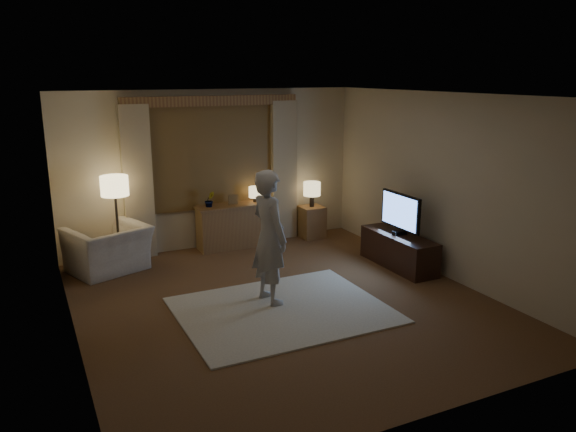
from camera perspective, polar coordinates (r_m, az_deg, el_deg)
room at (r=7.30m, az=-2.08°, el=2.33°), size 5.04×5.54×2.64m
rug at (r=7.03m, az=-0.57°, el=-9.52°), size 2.50×2.00×0.02m
sideboard at (r=9.42m, az=-5.54°, el=-1.11°), size 1.20×0.40×0.70m
picture_frame at (r=9.31m, az=-5.60°, el=1.56°), size 0.16×0.02×0.20m
plant at (r=9.18m, az=-7.95°, el=1.61°), size 0.17×0.13×0.30m
table_lamp_sideboard at (r=9.43m, az=-3.34°, el=2.37°), size 0.22×0.22×0.30m
floor_lamp at (r=8.63m, az=-17.18°, el=2.45°), size 0.41×0.41×1.39m
armchair at (r=8.65m, az=-17.80°, el=-3.22°), size 1.31×1.23×0.68m
side_table at (r=9.97m, az=2.41°, el=-0.60°), size 0.40×0.40×0.56m
table_lamp_side at (r=9.83m, az=2.45°, el=2.70°), size 0.30×0.30×0.44m
tv_stand at (r=8.64m, az=11.17°, el=-3.46°), size 0.45×1.40×0.50m
tv at (r=8.48m, az=11.36°, el=0.39°), size 0.21×0.87×0.63m
person at (r=6.99m, az=-1.92°, el=-2.14°), size 0.48×0.67×1.70m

